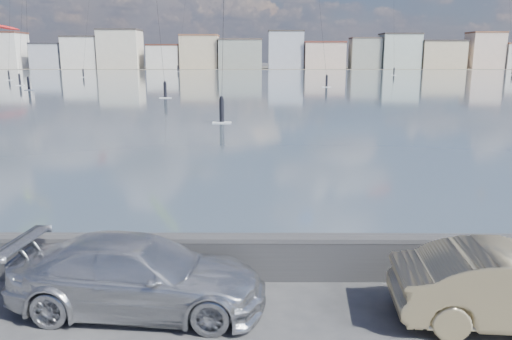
% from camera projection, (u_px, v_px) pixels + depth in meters
% --- Properties ---
extents(bay_water, '(500.00, 177.00, 0.00)m').
position_uv_depth(bay_water, '(254.00, 81.00, 97.70)').
color(bay_water, '#445664').
rests_on(bay_water, ground).
extents(far_shore_strip, '(500.00, 60.00, 0.00)m').
position_uv_depth(far_shore_strip, '(257.00, 68.00, 203.45)').
color(far_shore_strip, '#4C473D').
rests_on(far_shore_strip, ground).
extents(seawall, '(400.00, 0.36, 1.08)m').
position_uv_depth(seawall, '(210.00, 254.00, 11.03)').
color(seawall, '#28282B').
rests_on(seawall, ground).
extents(far_buildings, '(240.79, 13.26, 14.60)m').
position_uv_depth(far_buildings, '(260.00, 53.00, 188.45)').
color(far_buildings, '#9EA8B7').
rests_on(far_buildings, ground).
extents(car_silver, '(5.10, 2.42, 1.44)m').
position_uv_depth(car_silver, '(139.00, 275.00, 9.69)').
color(car_silver, silver).
rests_on(car_silver, ground).
extents(kitesurfer_0, '(11.01, 13.65, 15.11)m').
position_uv_depth(kitesurfer_0, '(1.00, 27.00, 154.93)').
color(kitesurfer_0, red).
rests_on(kitesurfer_0, ground).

